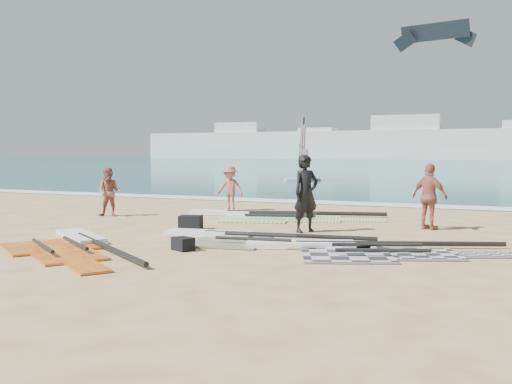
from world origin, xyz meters
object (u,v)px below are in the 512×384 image
at_px(rig_grey, 354,249).
at_px(beachgoer_mid, 230,188).
at_px(rig_green, 267,216).
at_px(person_wetsuit, 306,194).
at_px(beachgoer_back, 430,197).
at_px(beachgoer_left, 109,192).
at_px(gear_bag_far, 183,244).
at_px(gear_bag_near, 191,222).
at_px(rig_red, 73,245).
at_px(rig_orange, 243,239).

distance_m(rig_grey, beachgoer_mid, 8.66).
height_order(rig_green, person_wetsuit, person_wetsuit).
bearing_deg(beachgoer_mid, rig_grey, -45.39).
bearing_deg(beachgoer_back, person_wetsuit, 59.37).
bearing_deg(beachgoer_left, gear_bag_far, -59.52).
bearing_deg(person_wetsuit, gear_bag_near, 139.14).
bearing_deg(beachgoer_mid, rig_green, -33.11).
bearing_deg(rig_red, gear_bag_near, 109.82).
distance_m(beachgoer_mid, beachgoer_back, 7.27).
distance_m(beachgoer_left, beachgoer_back, 9.68).
distance_m(rig_green, person_wetsuit, 3.55).
bearing_deg(rig_green, beachgoer_back, -25.30).
distance_m(rig_red, beachgoer_left, 5.95).
relative_size(rig_red, beachgoer_mid, 2.90).
relative_size(gear_bag_near, beachgoer_back, 0.33).
bearing_deg(rig_grey, rig_orange, 150.09).
height_order(gear_bag_far, beachgoer_mid, beachgoer_mid).
height_order(rig_red, beachgoer_back, beachgoer_back).
distance_m(rig_orange, person_wetsuit, 2.28).
bearing_deg(rig_grey, person_wetsuit, 107.00).
relative_size(gear_bag_far, beachgoer_back, 0.26).
relative_size(gear_bag_far, beachgoer_left, 0.29).
xyz_separation_m(gear_bag_far, beachgoer_left, (-5.35, 4.51, 0.64)).
xyz_separation_m(rig_grey, rig_red, (-5.64, -1.85, -0.00)).
xyz_separation_m(rig_green, beachgoer_back, (4.97, -0.93, 0.82)).
bearing_deg(rig_orange, rig_green, 97.89).
height_order(rig_red, gear_bag_far, gear_bag_far).
xyz_separation_m(rig_green, rig_orange, (1.27, -4.55, -0.00)).
xyz_separation_m(rig_grey, beachgoer_left, (-8.63, 3.25, 0.72)).
relative_size(beachgoer_left, beachgoer_back, 0.89).
height_order(rig_green, rig_orange, rig_green).
bearing_deg(gear_bag_near, beachgoer_back, 22.73).
height_order(rig_red, beachgoer_mid, beachgoer_mid).
relative_size(rig_green, rig_red, 1.41).
xyz_separation_m(gear_bag_far, person_wetsuit, (1.48, 3.55, 0.85)).
bearing_deg(gear_bag_far, rig_grey, 20.90).
bearing_deg(beachgoer_left, rig_orange, -44.89).
height_order(rig_green, beachgoer_back, beachgoer_back).
bearing_deg(gear_bag_near, beachgoer_left, 157.16).
xyz_separation_m(rig_red, beachgoer_mid, (-0.25, 8.15, 0.73)).
bearing_deg(rig_red, beachgoer_left, 154.63).
bearing_deg(beachgoer_mid, rig_orange, -59.87).
height_order(rig_green, rig_red, rig_green).
height_order(rig_orange, beachgoer_mid, beachgoer_mid).
bearing_deg(rig_grey, rig_green, 107.43).
xyz_separation_m(rig_orange, beachgoer_mid, (-3.21, 5.89, 0.73)).
height_order(rig_grey, rig_green, rig_green).
bearing_deg(beachgoer_mid, gear_bag_far, -69.44).
xyz_separation_m(gear_bag_near, beachgoer_mid, (-1.14, 4.68, 0.60)).
bearing_deg(rig_green, gear_bag_far, -98.53).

